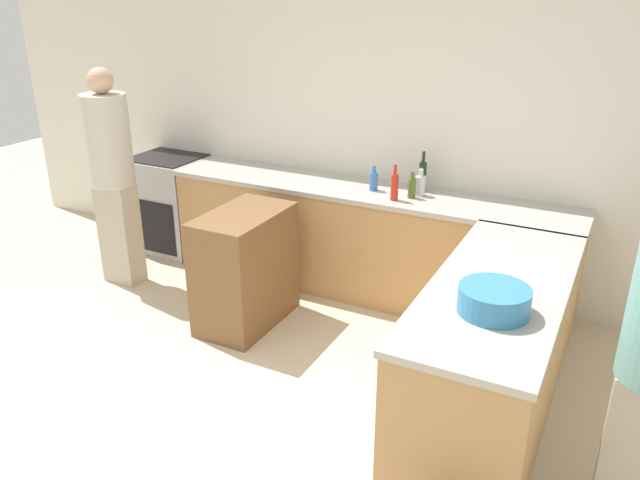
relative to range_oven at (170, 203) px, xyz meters
The scene contains 13 objects.
ground_plane 2.98m from the range_oven, 47.58° to the right, with size 14.00×14.00×0.00m, color beige.
wall_back 2.21m from the range_oven, ahead, with size 8.00×0.06×2.70m.
counter_back 1.99m from the range_oven, ahead, with size 3.31×0.62×0.88m.
counter_peninsula 3.51m from the range_oven, 20.05° to the right, with size 0.69×1.85×0.88m.
range_oven is the anchor object (origin of this frame).
island_table 1.68m from the range_oven, 31.54° to the right, with size 0.46×0.78×0.86m.
mixing_bowl 3.71m from the range_oven, 24.86° to the right, with size 0.35×0.35×0.13m.
hot_sauce_bottle 2.36m from the range_oven, ahead, with size 0.06×0.06×0.27m.
vinegar_bottle_clear 2.48m from the range_oven, ahead, with size 0.08×0.08×0.20m.
wine_bottle_dark 2.47m from the range_oven, ahead, with size 0.06×0.06×0.31m.
olive_oil_bottle 2.45m from the range_oven, ahead, with size 0.06×0.06×0.20m.
water_bottle_blue 2.13m from the range_oven, ahead, with size 0.06×0.06×0.20m.
person_by_range 0.94m from the range_oven, 81.75° to the right, with size 0.35×0.35×1.78m.
Camera 1 is at (1.83, -2.12, 2.36)m, focal length 35.00 mm.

